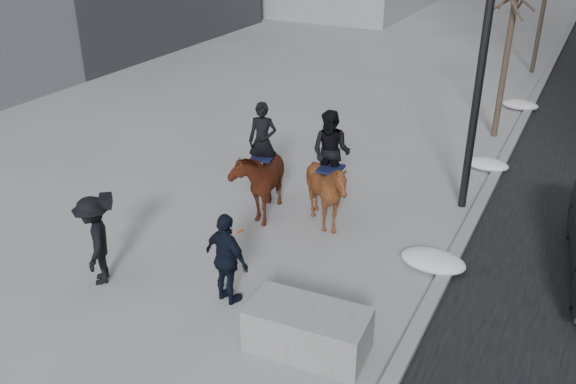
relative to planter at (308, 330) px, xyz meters
The scene contains 10 objects.
ground 1.92m from the planter, 144.72° to the left, with size 120.00×120.00×0.00m, color gray.
curb 11.19m from the planter, 82.48° to the left, with size 0.25×90.00×0.12m, color gray.
planter is the anchor object (origin of this frame).
tree_near 11.62m from the planter, 85.67° to the left, with size 1.20×1.20×4.99m, color #33261E, non-canonical shape.
tree_far 19.85m from the planter, 87.49° to the left, with size 1.20×1.20×4.86m, color #382921, non-canonical shape.
mounted_left 4.91m from the planter, 128.43° to the left, with size 1.38×2.17×2.59m.
mounted_right 4.14m from the planter, 109.67° to the left, with size 1.47×1.63×2.65m.
feeder 1.98m from the planter, 163.84° to the left, with size 1.11×0.99×1.75m.
camera_crew 4.39m from the planter, behind, with size 1.21×1.30×1.75m.
snow_piles 6.50m from the planter, 79.68° to the left, with size 1.29×16.55×0.33m.
Camera 1 is at (4.83, -8.14, 6.65)m, focal length 38.00 mm.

